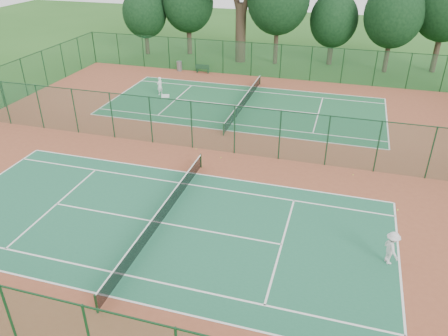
{
  "coord_description": "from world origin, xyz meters",
  "views": [
    {
      "loc": [
        8.47,
        -26.09,
        13.64
      ],
      "look_at": [
        2.28,
        -5.06,
        1.6
      ],
      "focal_mm": 35.0,
      "sensor_mm": 36.0,
      "label": 1
    }
  ],
  "objects_px": {
    "player_near": "(391,248)",
    "trash_bin": "(179,66)",
    "player_far": "(160,86)",
    "bench": "(203,68)",
    "kit_bag": "(165,96)"
  },
  "relations": [
    {
      "from": "bench",
      "to": "player_far",
      "type": "bearing_deg",
      "value": -103.16
    },
    {
      "from": "player_far",
      "to": "bench",
      "type": "relative_size",
      "value": 1.09
    },
    {
      "from": "player_near",
      "to": "bench",
      "type": "distance_m",
      "value": 32.05
    },
    {
      "from": "player_near",
      "to": "bench",
      "type": "relative_size",
      "value": 1.09
    },
    {
      "from": "player_near",
      "to": "trash_bin",
      "type": "height_order",
      "value": "player_near"
    },
    {
      "from": "player_far",
      "to": "trash_bin",
      "type": "bearing_deg",
      "value": -149.2
    },
    {
      "from": "player_far",
      "to": "player_near",
      "type": "bearing_deg",
      "value": 68.92
    },
    {
      "from": "player_near",
      "to": "player_far",
      "type": "relative_size",
      "value": 1.0
    },
    {
      "from": "bench",
      "to": "trash_bin",
      "type": "bearing_deg",
      "value": 176.38
    },
    {
      "from": "player_far",
      "to": "kit_bag",
      "type": "bearing_deg",
      "value": 75.69
    },
    {
      "from": "player_near",
      "to": "trash_bin",
      "type": "xyz_separation_m",
      "value": [
        -20.84,
        26.49,
        -0.34
      ]
    },
    {
      "from": "bench",
      "to": "kit_bag",
      "type": "relative_size",
      "value": 2.16
    },
    {
      "from": "player_near",
      "to": "player_far",
      "type": "xyz_separation_m",
      "value": [
        -19.67,
        18.63,
        0.0
      ]
    },
    {
      "from": "player_near",
      "to": "trash_bin",
      "type": "relative_size",
      "value": 1.63
    },
    {
      "from": "trash_bin",
      "to": "player_far",
      "type": "bearing_deg",
      "value": -81.55
    }
  ]
}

